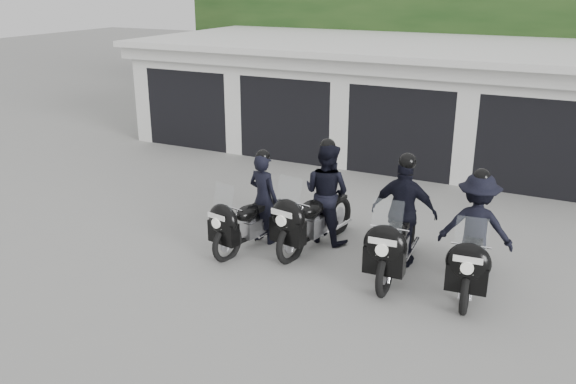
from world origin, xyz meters
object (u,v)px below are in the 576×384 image
at_px(police_bike_b, 320,200).
at_px(police_bike_c, 401,221).
at_px(police_bike_d, 475,236).
at_px(police_bike_a, 253,209).

height_order(police_bike_b, police_bike_c, police_bike_c).
bearing_deg(police_bike_d, police_bike_c, 174.43).
bearing_deg(police_bike_c, police_bike_b, 164.92).
distance_m(police_bike_a, police_bike_b, 1.21).
xyz_separation_m(police_bike_c, police_bike_d, (1.18, -0.00, -0.04)).
bearing_deg(police_bike_a, police_bike_d, 15.74).
bearing_deg(police_bike_b, police_bike_c, -1.81).
bearing_deg(police_bike_b, police_bike_a, -138.43).
relative_size(police_bike_b, police_bike_c, 0.98).
distance_m(police_bike_b, police_bike_c, 1.63).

